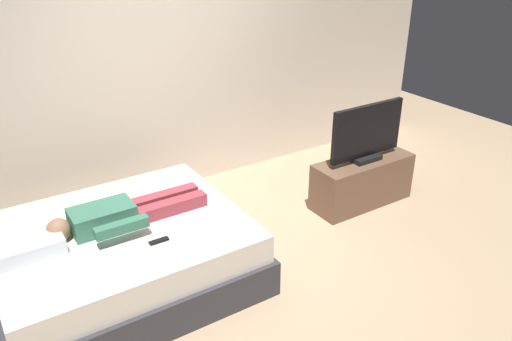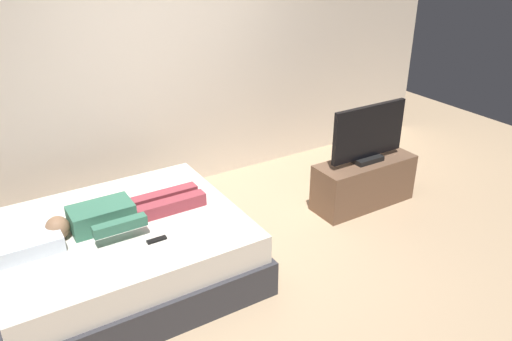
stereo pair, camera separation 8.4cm
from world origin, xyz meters
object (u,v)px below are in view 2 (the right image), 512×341
at_px(person, 119,213).
at_px(tv, 368,135).
at_px(tv_stand, 364,182).
at_px(pillow, 26,243).
at_px(bed, 121,254).
at_px(remote, 157,240).

height_order(person, tv, tv).
relative_size(person, tv_stand, 1.15).
bearing_deg(pillow, bed, 0.00).
bearing_deg(bed, tv, -1.27).
bearing_deg(tv_stand, pillow, 178.99).
height_order(pillow, person, person).
distance_m(pillow, person, 0.69).
bearing_deg(tv_stand, remote, -172.38).
relative_size(bed, pillow, 4.10).
height_order(tv_stand, tv, tv).
distance_m(pillow, tv, 3.24).
distance_m(bed, tv_stand, 2.57).
bearing_deg(tv, remote, -172.38).
bearing_deg(remote, pillow, 156.00).
bearing_deg(tv, pillow, 178.99).
height_order(person, remote, person).
relative_size(tv_stand, tv, 1.25).
height_order(remote, tv, tv).
bearing_deg(remote, bed, 115.58).
bearing_deg(person, tv_stand, -1.93).
height_order(pillow, remote, pillow).
relative_size(pillow, tv, 0.55).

